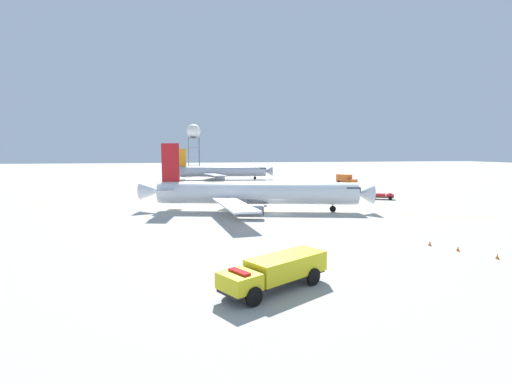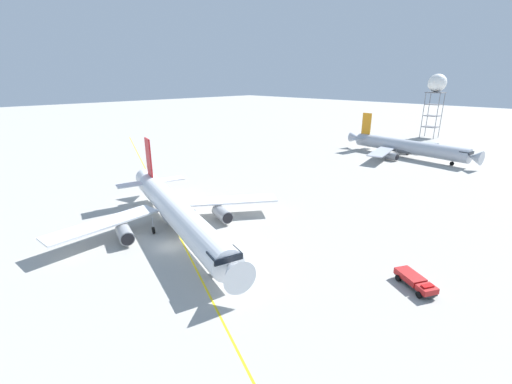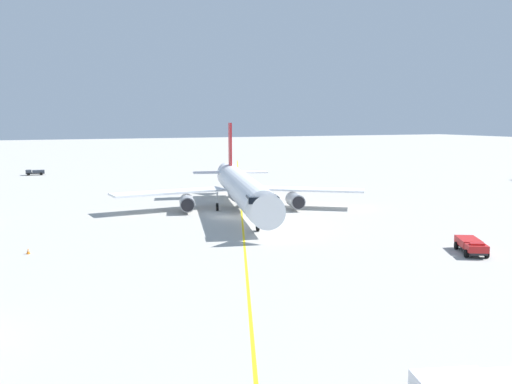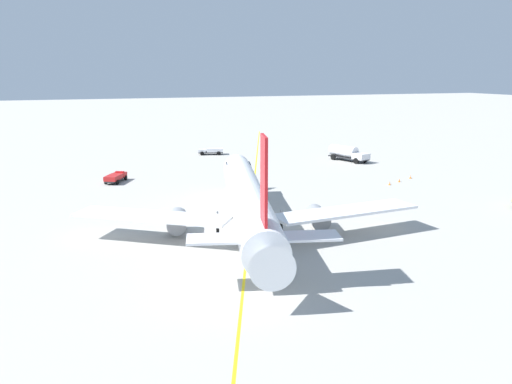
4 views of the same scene
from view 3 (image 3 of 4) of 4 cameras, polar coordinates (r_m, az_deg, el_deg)
The scene contains 6 objects.
ground_plane at distance 74.48m, azimuth -2.84°, elevation -2.54°, with size 600.00×600.00×0.00m, color #ADAAA3.
airliner_main at distance 78.34m, azimuth -1.42°, elevation 0.28°, with size 41.20×35.31×12.17m.
ops_pickup_truck at distance 58.30m, azimuth 20.85°, elevation -5.01°, with size 5.36×4.02×1.41m.
baggage_truck_truck at distance 139.01m, azimuth -21.38°, elevation 1.89°, with size 2.34×4.14×1.22m.
taxiway_centreline at distance 77.86m, azimuth -1.46°, elevation -2.09°, with size 181.34×70.76×0.01m.
safety_cone_near at distance 58.56m, azimuth -21.98°, elevation -5.55°, with size 0.36×0.36×0.55m.
Camera 3 is at (68.66, -25.84, 12.87)m, focal length 39.70 mm.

